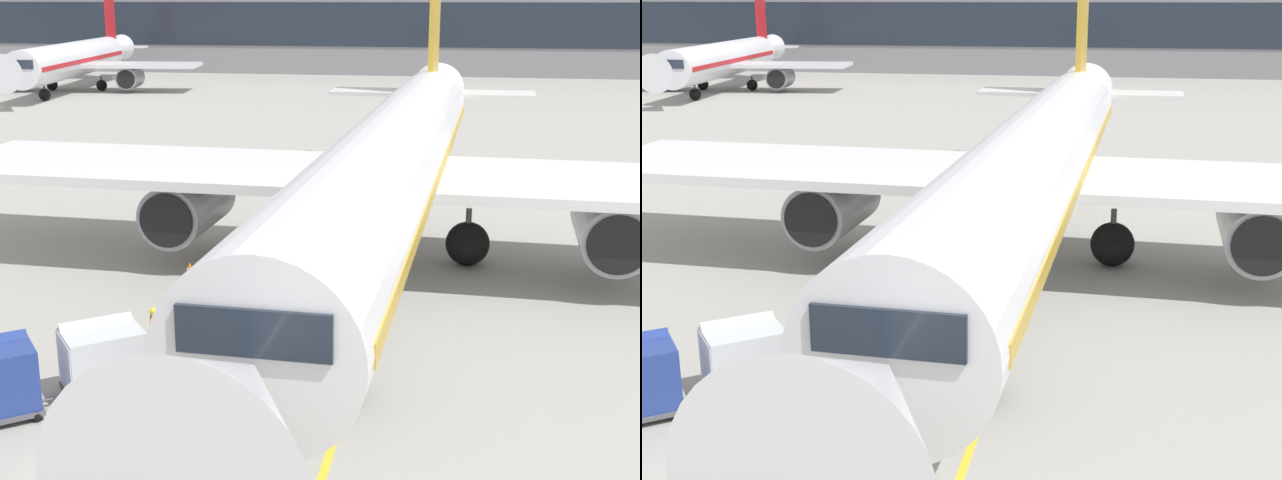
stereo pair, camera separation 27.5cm
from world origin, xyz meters
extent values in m
cylinder|color=white|center=(4.11, 15.17, 4.06)|extent=(4.90, 34.92, 3.74)
cube|color=gold|center=(4.11, 15.17, 4.06)|extent=(4.89, 33.53, 0.45)
cone|color=white|center=(3.47, -4.10, 4.06)|extent=(3.68, 3.86, 3.56)
cone|color=white|center=(4.79, 35.56, 4.34)|extent=(3.38, 6.09, 3.18)
cube|color=white|center=(-4.87, 16.34, 3.50)|extent=(16.76, 7.51, 0.36)
cylinder|color=#93969E|center=(-3.54, 15.60, 2.16)|extent=(2.47, 4.60, 2.32)
cylinder|color=black|center=(-3.62, 13.28, 2.16)|extent=(1.98, 0.19, 1.97)
cylinder|color=#93969E|center=(11.77, 15.08, 2.16)|extent=(2.47, 4.60, 2.32)
cylinder|color=black|center=(11.69, 12.77, 2.16)|extent=(1.98, 0.19, 1.97)
cube|color=white|center=(4.73, 33.76, 4.62)|extent=(11.33, 3.16, 0.20)
cube|color=#1E2633|center=(3.55, -1.48, 4.62)|extent=(2.68, 1.77, 0.82)
cylinder|color=#47474C|center=(3.76, 4.73, 1.51)|extent=(0.22, 0.22, 1.36)
sphere|color=black|center=(3.76, 4.73, 0.83)|extent=(1.66, 1.66, 1.66)
cylinder|color=#47474C|center=(1.36, 17.00, 1.51)|extent=(0.22, 0.22, 1.36)
sphere|color=black|center=(1.36, 17.00, 0.83)|extent=(1.66, 1.66, 1.66)
cylinder|color=#47474C|center=(6.97, 16.81, 1.51)|extent=(0.22, 0.22, 1.36)
sphere|color=black|center=(6.97, 16.81, 0.83)|extent=(1.66, 1.66, 1.66)
cube|color=gold|center=(-0.08, 7.22, 0.50)|extent=(3.60, 3.46, 0.44)
cube|color=black|center=(-1.02, 6.86, 1.07)|extent=(0.82, 0.82, 0.70)
cylinder|color=#333338|center=(-0.51, 7.32, 1.12)|extent=(0.08, 0.08, 0.80)
cube|color=gold|center=(0.71, 7.94, 2.00)|extent=(4.03, 3.75, 2.70)
cube|color=black|center=(0.71, 7.94, 2.09)|extent=(3.82, 3.54, 2.55)
cube|color=#333338|center=(1.01, 7.61, 2.12)|extent=(3.43, 3.09, 2.72)
cube|color=#333338|center=(0.42, 8.27, 2.12)|extent=(3.43, 3.09, 2.72)
cylinder|color=black|center=(1.29, 7.47, 0.28)|extent=(0.55, 0.52, 0.56)
cylinder|color=black|center=(0.31, 8.56, 0.28)|extent=(0.55, 0.52, 0.56)
cylinder|color=black|center=(-0.48, 5.88, 0.28)|extent=(0.55, 0.52, 0.56)
cylinder|color=black|center=(-1.46, 6.97, 0.28)|extent=(0.55, 0.52, 0.56)
cube|color=#515156|center=(-2.04, 4.06, 0.21)|extent=(2.56, 2.50, 0.12)
cylinder|color=#4C4C51|center=(-3.10, 3.22, 0.20)|extent=(0.59, 0.49, 0.07)
cube|color=silver|center=(-2.04, 4.06, 1.02)|extent=(2.42, 2.36, 1.50)
cube|color=silver|center=(-2.30, 4.38, 1.54)|extent=(1.96, 1.79, 0.74)
cube|color=silver|center=(-2.80, 3.46, 1.02)|extent=(0.92, 1.15, 1.38)
sphere|color=black|center=(-3.09, 4.10, 0.15)|extent=(0.30, 0.30, 0.30)
sphere|color=black|center=(-2.25, 3.03, 0.15)|extent=(0.30, 0.30, 0.30)
sphere|color=black|center=(-1.84, 5.09, 0.15)|extent=(0.30, 0.30, 0.30)
sphere|color=black|center=(-0.99, 4.02, 0.15)|extent=(0.30, 0.30, 0.30)
sphere|color=black|center=(-3.94, 3.52, 0.15)|extent=(0.30, 0.30, 0.30)
sphere|color=black|center=(-3.10, 2.45, 0.15)|extent=(0.30, 0.30, 0.30)
cylinder|color=#514C42|center=(-1.32, 5.81, 0.43)|extent=(0.15, 0.15, 0.86)
cylinder|color=#514C42|center=(-1.39, 5.98, 0.43)|extent=(0.15, 0.15, 0.86)
cube|color=orange|center=(-1.35, 5.89, 1.15)|extent=(0.36, 0.44, 0.58)
cube|color=white|center=(-1.47, 5.85, 1.15)|extent=(0.13, 0.32, 0.08)
sphere|color=#9E7051|center=(-1.35, 5.89, 1.56)|extent=(0.21, 0.21, 0.21)
sphere|color=yellow|center=(-1.35, 5.89, 1.63)|extent=(0.23, 0.23, 0.23)
cylinder|color=orange|center=(-1.27, 5.67, 1.10)|extent=(0.09, 0.09, 0.56)
cylinder|color=orange|center=(-1.44, 6.12, 1.10)|extent=(0.09, 0.09, 0.56)
cylinder|color=#514C42|center=(0.72, 3.83, 0.43)|extent=(0.15, 0.15, 0.86)
cylinder|color=#514C42|center=(0.64, 3.99, 0.43)|extent=(0.15, 0.15, 0.86)
cube|color=orange|center=(0.68, 3.91, 1.15)|extent=(0.37, 0.44, 0.58)
cube|color=white|center=(0.57, 3.86, 1.15)|extent=(0.15, 0.32, 0.08)
sphere|color=#9E7051|center=(0.68, 3.91, 1.56)|extent=(0.21, 0.21, 0.21)
sphere|color=yellow|center=(0.68, 3.91, 1.63)|extent=(0.23, 0.23, 0.23)
cylinder|color=orange|center=(0.78, 3.69, 1.10)|extent=(0.09, 0.09, 0.56)
cylinder|color=orange|center=(0.58, 4.13, 1.10)|extent=(0.09, 0.09, 0.56)
cube|color=black|center=(-2.37, 16.17, 0.03)|extent=(0.65, 0.65, 0.05)
cone|color=orange|center=(-2.37, 16.17, 0.39)|extent=(0.52, 0.52, 0.68)
cylinder|color=white|center=(-2.37, 16.17, 0.42)|extent=(0.28, 0.28, 0.08)
cube|color=black|center=(-2.84, 13.37, 0.03)|extent=(0.56, 0.56, 0.05)
cone|color=orange|center=(-2.84, 13.37, 0.34)|extent=(0.45, 0.45, 0.59)
cylinder|color=white|center=(-2.84, 13.37, 0.37)|extent=(0.25, 0.25, 0.07)
cube|color=black|center=(-1.88, 14.60, 0.03)|extent=(0.59, 0.59, 0.05)
cone|color=orange|center=(-1.88, 14.60, 0.36)|extent=(0.47, 0.47, 0.62)
cylinder|color=white|center=(-1.88, 14.60, 0.39)|extent=(0.26, 0.26, 0.07)
cube|color=yellow|center=(4.07, 15.17, 0.00)|extent=(0.20, 110.00, 0.01)
cube|color=gray|center=(-11.55, 105.79, 6.05)|extent=(142.51, 19.87, 12.10)
cube|color=#1E2633|center=(-11.55, 95.81, 6.35)|extent=(138.24, 0.10, 5.45)
cylinder|color=silver|center=(-34.83, 71.34, 3.34)|extent=(6.53, 26.99, 3.63)
cube|color=red|center=(-34.83, 71.34, 3.34)|extent=(6.44, 25.93, 0.44)
cone|color=silver|center=(-33.17, 56.25, 3.34)|extent=(3.82, 3.98, 3.44)
cone|color=silver|center=(-36.61, 87.52, 3.61)|extent=(3.70, 6.10, 3.08)
cube|color=silver|center=(-41.94, 71.24, 2.80)|extent=(13.22, 6.71, 0.36)
cylinder|color=#93969E|center=(-41.07, 70.79, 1.49)|extent=(2.61, 3.70, 2.25)
cylinder|color=black|center=(-40.87, 69.01, 1.49)|extent=(1.91, 0.33, 1.91)
cube|color=silver|center=(-27.87, 72.78, 2.80)|extent=(13.22, 6.71, 0.36)
cylinder|color=#93969E|center=(-28.62, 72.16, 1.49)|extent=(2.61, 3.70, 2.25)
cylinder|color=black|center=(-28.43, 70.38, 1.49)|extent=(1.91, 0.33, 1.91)
cube|color=red|center=(-36.45, 86.08, 8.08)|extent=(0.63, 3.22, 8.03)
cube|color=silver|center=(-36.42, 85.79, 3.88)|extent=(8.82, 3.07, 0.20)
cube|color=#1E2633|center=(-33.45, 58.77, 3.88)|extent=(2.70, 1.90, 0.80)
cylinder|color=#47474C|center=(-33.95, 63.37, 1.05)|extent=(0.22, 0.22, 0.95)
sphere|color=black|center=(-33.95, 63.37, 0.58)|extent=(1.16, 1.16, 1.16)
cylinder|color=#47474C|center=(-37.68, 72.38, 1.05)|extent=(0.22, 0.22, 0.95)
sphere|color=black|center=(-37.68, 72.38, 0.58)|extent=(1.16, 1.16, 1.16)
cylinder|color=#47474C|center=(-32.27, 72.97, 1.05)|extent=(0.22, 0.22, 0.95)
sphere|color=black|center=(-32.27, 72.97, 0.58)|extent=(1.16, 1.16, 1.16)
camera|label=1|loc=(6.75, -14.64, 9.82)|focal=47.99mm
camera|label=2|loc=(7.03, -14.60, 9.82)|focal=47.99mm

